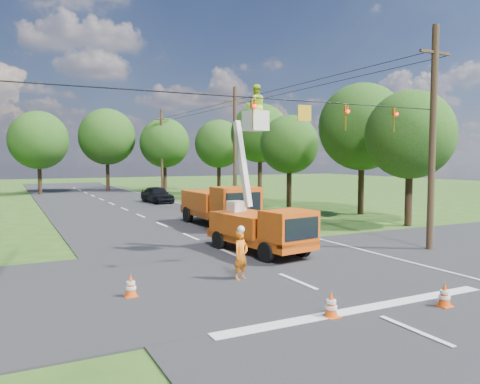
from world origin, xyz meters
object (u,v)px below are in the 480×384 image
distant_car (157,195)px  pole_right_near (433,137)px  traffic_cone_7 (214,215)px  bucket_truck (261,216)px  traffic_cone_0 (331,305)px  traffic_cone_3 (228,224)px  tree_right_e (219,144)px  ground_worker (241,255)px  traffic_cone_4 (131,286)px  tree_right_c (289,145)px  traffic_cone_1 (445,295)px  tree_far_a (39,140)px  traffic_cone_2 (244,232)px  second_truck (220,205)px  tree_right_b (362,127)px  tree_far_c (165,143)px  tree_far_b (107,137)px  tree_right_d (260,133)px  pole_right_mid (235,147)px  tree_right_a (410,135)px

distant_car → pole_right_near: 28.00m
traffic_cone_7 → bucket_truck: bearing=-103.3°
distant_car → traffic_cone_0: distant_car is taller
traffic_cone_3 → tree_right_e: size_ratio=0.08×
ground_worker → tree_right_e: bearing=44.2°
bucket_truck → pole_right_near: 8.47m
traffic_cone_4 → tree_right_c: 27.83m
traffic_cone_1 → tree_far_a: 49.88m
traffic_cone_2 → traffic_cone_4: 10.57m
second_truck → traffic_cone_3: size_ratio=9.52×
tree_right_b → tree_right_e: (-1.20, 23.00, -0.62)m
traffic_cone_0 → tree_far_c: tree_far_c is taller
bucket_truck → tree_far_b: tree_far_b is taller
distant_car → tree_right_b: (10.96, -15.30, 5.66)m
distant_car → tree_right_c: (9.16, -8.30, 4.53)m
traffic_cone_2 → tree_right_e: 31.49m
tree_right_d → tree_far_a: bearing=141.1°
tree_far_a → traffic_cone_2: bearing=-78.9°
tree_right_c → tree_far_b: tree_far_b is taller
second_truck → tree_far_c: size_ratio=0.74×
tree_right_d → tree_right_b: bearing=-89.2°
traffic_cone_2 → tree_right_b: size_ratio=0.07×
traffic_cone_2 → tree_far_a: (-7.22, 36.77, 5.83)m
traffic_cone_0 → bucket_truck: bearing=73.2°
traffic_cone_2 → traffic_cone_7: same height
second_truck → traffic_cone_7: 3.01m
pole_right_mid → tree_far_a: pole_right_mid is taller
traffic_cone_4 → tree_right_d: tree_right_d is taller
traffic_cone_7 → tree_far_c: bearing=78.7°
traffic_cone_2 → traffic_cone_3: size_ratio=1.00×
tree_right_c → tree_right_d: 8.27m
tree_right_b → traffic_cone_1: bearing=-125.4°
pole_right_near → tree_far_c: bearing=88.6°
tree_right_e → traffic_cone_3: bearing=-113.2°
traffic_cone_4 → pole_right_near: size_ratio=0.07×
traffic_cone_3 → tree_far_c: size_ratio=0.08×
traffic_cone_4 → traffic_cone_2: bearing=44.2°
bucket_truck → pole_right_near: bearing=-29.4°
traffic_cone_2 → ground_worker: bearing=-117.9°
traffic_cone_1 → tree_right_b: bearing=54.6°
traffic_cone_0 → traffic_cone_7: same height
bucket_truck → tree_right_e: tree_right_e is taller
traffic_cone_1 → ground_worker: bearing=125.8°
pole_right_near → tree_right_c: pole_right_near is taller
second_truck → tree_right_a: (10.41, -5.06, 4.25)m
bucket_truck → ground_worker: bucket_truck is taller
pole_right_mid → second_truck: bearing=-121.1°
traffic_cone_1 → traffic_cone_0: bearing=168.0°
distant_car → tree_right_e: bearing=32.1°
traffic_cone_2 → tree_far_c: 36.95m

